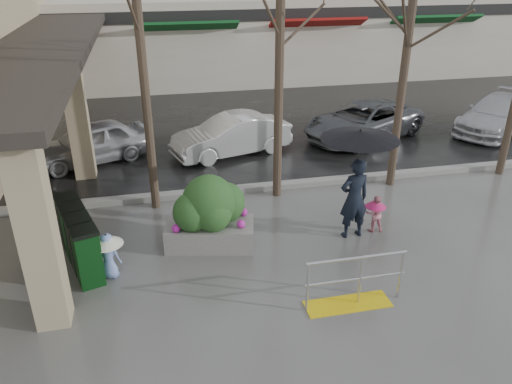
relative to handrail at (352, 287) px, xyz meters
name	(u,v)px	position (x,y,z in m)	size (l,w,h in m)	color
ground	(264,276)	(-1.36, 1.20, -0.38)	(120.00, 120.00, 0.00)	#51514F
street_asphalt	(178,64)	(-1.36, 23.20, -0.37)	(120.00, 36.00, 0.01)	black
curb	(230,190)	(-1.36, 5.20, -0.30)	(120.00, 0.30, 0.15)	gray
canopy_slab	(43,39)	(-6.16, 9.20, 3.25)	(2.80, 18.00, 0.25)	#2D2823
pillar_front	(38,234)	(-5.26, 0.70, 1.37)	(0.55, 0.55, 3.50)	tan
pillar_back	(78,118)	(-5.26, 7.20, 1.37)	(0.55, 0.55, 3.50)	tan
storefront_row	(222,38)	(0.64, 19.17, 1.64)	(34.00, 6.74, 4.00)	beige
handrail	(352,287)	(0.00, 0.00, 0.00)	(1.90, 0.50, 1.03)	yellow
tree_mideast	(413,0)	(3.14, 4.80, 4.48)	(3.20, 3.20, 6.50)	#382B21
woman	(357,170)	(0.96, 2.35, 1.26)	(1.69, 1.69, 2.57)	black
child_pink	(375,211)	(1.56, 2.45, 0.14)	(0.49, 0.49, 0.89)	pink
child_blue	(108,250)	(-4.36, 1.86, 0.23)	(0.65, 0.65, 0.98)	#809BE3
planter	(210,213)	(-2.24, 2.66, 0.42)	(2.06, 1.33, 1.67)	gray
news_boxes	(78,237)	(-4.98, 2.52, 0.23)	(1.12, 2.21, 1.21)	#0D3B13
car_a	(90,143)	(-5.16, 8.34, 0.25)	(1.49, 3.70, 1.26)	silver
car_b	(231,135)	(-0.82, 8.08, 0.25)	(1.33, 3.82, 1.26)	white
car_c	(364,121)	(3.95, 8.63, 0.25)	(2.09, 4.53, 1.26)	#575A5E
car_d	(497,114)	(8.99, 8.31, 0.25)	(1.77, 4.34, 1.26)	silver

